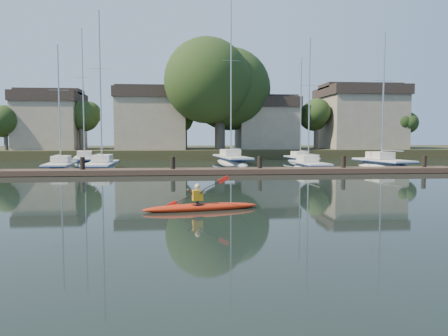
{
  "coord_description": "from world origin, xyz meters",
  "views": [
    {
      "loc": [
        -2.3,
        -15.85,
        2.65
      ],
      "look_at": [
        -0.48,
        3.46,
        1.2
      ],
      "focal_mm": 35.0,
      "sensor_mm": 36.0,
      "label": 1
    }
  ],
  "objects": [
    {
      "name": "sailboat_4",
      "position": [
        14.41,
        19.25,
        -0.2
      ],
      "size": [
        3.51,
        7.67,
        12.56
      ],
      "rotation": [
        0.0,
        0.0,
        0.18
      ],
      "color": "silver",
      "rests_on": "ground"
    },
    {
      "name": "dock",
      "position": [
        0.0,
        14.0,
        0.2
      ],
      "size": [
        34.0,
        2.0,
        1.8
      ],
      "color": "#453227",
      "rests_on": "ground"
    },
    {
      "name": "sailboat_3",
      "position": [
        7.69,
        18.0,
        -0.17
      ],
      "size": [
        2.08,
        7.15,
        11.45
      ],
      "rotation": [
        0.0,
        0.0,
        0.03
      ],
      "color": "silver",
      "rests_on": "ground"
    },
    {
      "name": "sailboat_7",
      "position": [
        9.35,
        26.45,
        -0.17
      ],
      "size": [
        2.38,
        7.17,
        11.36
      ],
      "rotation": [
        0.0,
        0.0,
        0.08
      ],
      "color": "silver",
      "rests_on": "ground"
    },
    {
      "name": "shore",
      "position": [
        1.61,
        40.29,
        3.23
      ],
      "size": [
        90.0,
        25.25,
        12.75
      ],
      "color": "#2A3319",
      "rests_on": "ground"
    },
    {
      "name": "ground",
      "position": [
        0.0,
        0.0,
        0.0
      ],
      "size": [
        160.0,
        160.0,
        0.0
      ],
      "primitive_type": "plane",
      "color": "black",
      "rests_on": "ground"
    },
    {
      "name": "sailboat_1",
      "position": [
        -8.56,
        18.37,
        -0.18
      ],
      "size": [
        2.18,
        8.21,
        13.36
      ],
      "rotation": [
        0.0,
        0.0,
        0.02
      ],
      "color": "silver",
      "rests_on": "ground"
    },
    {
      "name": "sailboat_6",
      "position": [
        2.41,
        26.33,
        -0.2
      ],
      "size": [
        3.42,
        10.81,
        16.89
      ],
      "rotation": [
        0.0,
        0.0,
        0.11
      ],
      "color": "silver",
      "rests_on": "ground"
    },
    {
      "name": "sailboat_0",
      "position": [
        -11.72,
        18.67,
        -0.17
      ],
      "size": [
        2.47,
        6.88,
        10.69
      ],
      "rotation": [
        0.0,
        0.0,
        0.09
      ],
      "color": "silver",
      "rests_on": "ground"
    },
    {
      "name": "kayak",
      "position": [
        -1.69,
        -0.51,
        0.16
      ],
      "size": [
        4.2,
        1.35,
        1.33
      ],
      "rotation": [
        0.0,
        0.0,
        0.19
      ],
      "color": "red",
      "rests_on": "ground"
    },
    {
      "name": "sailboat_5",
      "position": [
        -11.77,
        27.24,
        -0.18
      ],
      "size": [
        3.51,
        8.72,
        14.08
      ],
      "rotation": [
        0.0,
        0.0,
        0.18
      ],
      "color": "silver",
      "rests_on": "ground"
    }
  ]
}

